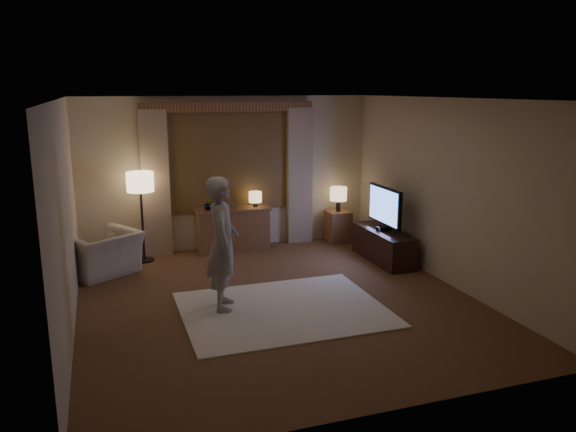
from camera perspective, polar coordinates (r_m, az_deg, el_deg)
name	(u,v)px	position (r m, az deg, el deg)	size (l,w,h in m)	color
room	(266,194)	(7.52, -2.21, 2.21)	(5.04, 5.54, 2.64)	brown
rug	(283,309)	(7.15, -0.50, -9.46)	(2.50, 2.00, 0.02)	#F4EBCD
sideboard	(233,231)	(9.62, -5.60, -1.48)	(1.20, 0.40, 0.70)	brown
picture_frame	(233,205)	(9.52, -5.66, 1.14)	(0.16, 0.02, 0.20)	brown
plant	(209,203)	(9.43, -8.03, 1.28)	(0.17, 0.13, 0.30)	#999999
table_lamp_sideboard	(255,198)	(9.60, -3.34, 1.88)	(0.22, 0.22, 0.30)	black
floor_lamp	(140,187)	(9.10, -14.77, 2.89)	(0.42, 0.42, 1.45)	black
armchair	(102,254)	(8.80, -18.37, -3.65)	(0.99, 0.87, 0.64)	beige
side_table	(338,226)	(10.19, 5.08, -1.07)	(0.40, 0.40, 0.56)	brown
table_lamp_side	(338,195)	(10.06, 5.15, 2.18)	(0.30, 0.30, 0.44)	black
tv_stand	(383,245)	(9.17, 9.66, -2.97)	(0.45, 1.40, 0.50)	black
tv	(385,207)	(9.02, 9.80, 0.93)	(0.24, 0.98, 0.70)	black
person	(223,243)	(6.97, -6.65, -2.78)	(0.61, 0.40, 1.67)	#9B978F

